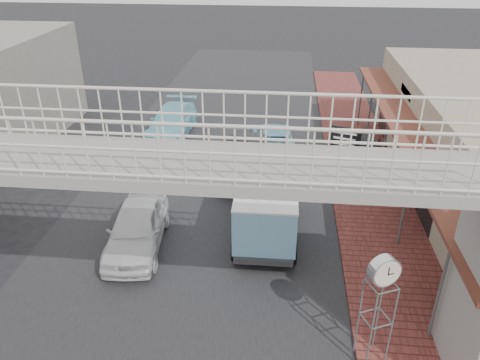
% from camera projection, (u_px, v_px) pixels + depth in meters
% --- Properties ---
extents(ground, '(120.00, 120.00, 0.00)m').
position_uv_depth(ground, '(186.00, 252.00, 15.20)').
color(ground, black).
rests_on(ground, ground).
extents(road_strip, '(10.00, 60.00, 0.01)m').
position_uv_depth(road_strip, '(186.00, 252.00, 15.19)').
color(road_strip, black).
rests_on(road_strip, ground).
extents(sidewalk, '(3.00, 40.00, 0.10)m').
position_uv_depth(sidewalk, '(375.00, 213.00, 17.23)').
color(sidewalk, brown).
rests_on(sidewalk, ground).
extents(footbridge, '(16.40, 2.40, 6.34)m').
position_uv_depth(footbridge, '(141.00, 243.00, 10.20)').
color(footbridge, gray).
rests_on(footbridge, ground).
extents(white_hatchback, '(2.06, 4.31, 1.42)m').
position_uv_depth(white_hatchback, '(137.00, 228.00, 15.17)').
color(white_hatchback, silver).
rests_on(white_hatchback, ground).
extents(dark_sedan, '(1.79, 4.58, 1.49)m').
position_uv_depth(dark_sedan, '(245.00, 158.00, 19.81)').
color(dark_sedan, black).
rests_on(dark_sedan, ground).
extents(angkot_curb, '(2.49, 4.44, 1.17)m').
position_uv_depth(angkot_curb, '(273.00, 139.00, 22.11)').
color(angkot_curb, '#7BC2D6').
rests_on(angkot_curb, ground).
extents(angkot_far, '(2.05, 4.86, 1.40)m').
position_uv_depth(angkot_far, '(172.00, 121.00, 23.87)').
color(angkot_far, '#7AC7D4').
rests_on(angkot_far, ground).
extents(angkot_van, '(2.05, 4.39, 2.14)m').
position_uv_depth(angkot_van, '(267.00, 201.00, 15.40)').
color(angkot_van, black).
rests_on(angkot_van, ground).
extents(motorcycle_near, '(1.96, 0.96, 0.99)m').
position_uv_depth(motorcycle_near, '(338.00, 165.00, 19.58)').
color(motorcycle_near, black).
rests_on(motorcycle_near, sidewalk).
extents(motorcycle_far, '(1.52, 0.48, 0.90)m').
position_uv_depth(motorcycle_far, '(372.00, 146.00, 21.41)').
color(motorcycle_far, black).
rests_on(motorcycle_far, sidewalk).
extents(street_clock, '(0.76, 0.74, 2.97)m').
position_uv_depth(street_clock, '(383.00, 276.00, 10.16)').
color(street_clock, '#59595B').
rests_on(street_clock, sidewalk).
extents(arrow_sign, '(1.94, 1.29, 3.20)m').
position_uv_depth(arrow_sign, '(368.00, 145.00, 16.21)').
color(arrow_sign, '#59595B').
rests_on(arrow_sign, sidewalk).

